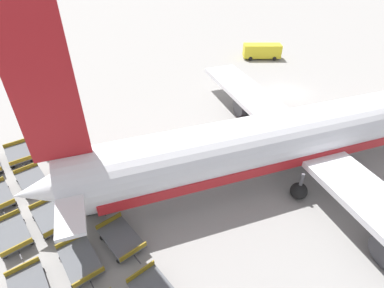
{
  "coord_description": "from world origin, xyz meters",
  "views": [
    {
      "loc": [
        25.67,
        -24.03,
        15.71
      ],
      "look_at": [
        9.17,
        -16.63,
        2.97
      ],
      "focal_mm": 28.0,
      "sensor_mm": 36.0,
      "label": 1
    }
  ],
  "objects_px": {
    "baggage_dolly_row_mid_a_col_b": "(32,180)",
    "baggage_dolly_row_mid_b_col_a": "(49,144)",
    "baggage_dolly_row_mid_b_col_b": "(69,168)",
    "airplane": "(318,132)",
    "service_van": "(262,51)",
    "baggage_dolly_row_mid_b_col_d": "(121,238)",
    "fuel_tanker_primary": "(7,62)",
    "baggage_dolly_row_mid_a_col_a": "(19,154)",
    "baggage_dolly_row_mid_a_col_c": "(51,217)",
    "baggage_dolly_row_mid_b_col_c": "(92,196)",
    "baggage_dolly_row_mid_a_col_d": "(80,260)",
    "baggage_dolly_row_near_col_c": "(12,234)"
  },
  "relations": [
    {
      "from": "baggage_dolly_row_mid_a_col_a",
      "to": "baggage_dolly_row_mid_a_col_b",
      "type": "height_order",
      "value": "same"
    },
    {
      "from": "baggage_dolly_row_mid_b_col_b",
      "to": "baggage_dolly_row_near_col_c",
      "type": "bearing_deg",
      "value": -36.33
    },
    {
      "from": "baggage_dolly_row_mid_b_col_b",
      "to": "baggage_dolly_row_mid_a_col_b",
      "type": "bearing_deg",
      "value": -80.66
    },
    {
      "from": "service_van",
      "to": "baggage_dolly_row_near_col_c",
      "type": "xyz_separation_m",
      "value": [
        21.42,
        -33.48,
        -0.68
      ]
    },
    {
      "from": "baggage_dolly_row_near_col_c",
      "to": "baggage_dolly_row_mid_b_col_d",
      "type": "xyz_separation_m",
      "value": [
        3.07,
        6.1,
        0.0
      ]
    },
    {
      "from": "baggage_dolly_row_mid_b_col_a",
      "to": "baggage_dolly_row_mid_b_col_c",
      "type": "xyz_separation_m",
      "value": [
        8.19,
        2.41,
        0.0
      ]
    },
    {
      "from": "baggage_dolly_row_near_col_c",
      "to": "baggage_dolly_row_mid_b_col_d",
      "type": "height_order",
      "value": "same"
    },
    {
      "from": "airplane",
      "to": "baggage_dolly_row_mid_b_col_a",
      "type": "xyz_separation_m",
      "value": [
        -11.15,
        -19.56,
        -2.6
      ]
    },
    {
      "from": "service_van",
      "to": "baggage_dolly_row_mid_a_col_b",
      "type": "relative_size",
      "value": 1.52
    },
    {
      "from": "baggage_dolly_row_near_col_c",
      "to": "baggage_dolly_row_mid_a_col_c",
      "type": "xyz_separation_m",
      "value": [
        -0.45,
        2.3,
        0.0
      ]
    },
    {
      "from": "airplane",
      "to": "baggage_dolly_row_mid_b_col_d",
      "type": "distance_m",
      "value": 16.36
    },
    {
      "from": "fuel_tanker_primary",
      "to": "baggage_dolly_row_mid_a_col_a",
      "type": "relative_size",
      "value": 2.09
    },
    {
      "from": "baggage_dolly_row_mid_a_col_c",
      "to": "baggage_dolly_row_mid_a_col_d",
      "type": "relative_size",
      "value": 1.0
    },
    {
      "from": "service_van",
      "to": "baggage_dolly_row_near_col_c",
      "type": "height_order",
      "value": "service_van"
    },
    {
      "from": "fuel_tanker_primary",
      "to": "baggage_dolly_row_mid_a_col_d",
      "type": "height_order",
      "value": "fuel_tanker_primary"
    },
    {
      "from": "baggage_dolly_row_mid_b_col_b",
      "to": "baggage_dolly_row_mid_b_col_c",
      "type": "xyz_separation_m",
      "value": [
        3.98,
        1.13,
        0.0
      ]
    },
    {
      "from": "service_van",
      "to": "baggage_dolly_row_mid_b_col_a",
      "type": "bearing_deg",
      "value": -68.92
    },
    {
      "from": "baggage_dolly_row_mid_b_col_c",
      "to": "baggage_dolly_row_mid_b_col_d",
      "type": "bearing_deg",
      "value": 13.54
    },
    {
      "from": "baggage_dolly_row_mid_b_col_a",
      "to": "baggage_dolly_row_mid_a_col_a",
      "type": "bearing_deg",
      "value": -76.9
    },
    {
      "from": "airplane",
      "to": "baggage_dolly_row_mid_a_col_b",
      "type": "height_order",
      "value": "airplane"
    },
    {
      "from": "service_van",
      "to": "baggage_dolly_row_mid_b_col_d",
      "type": "xyz_separation_m",
      "value": [
        24.49,
        -27.38,
        -0.68
      ]
    },
    {
      "from": "baggage_dolly_row_mid_a_col_a",
      "to": "baggage_dolly_row_mid_a_col_d",
      "type": "height_order",
      "value": "same"
    },
    {
      "from": "fuel_tanker_primary",
      "to": "service_van",
      "type": "relative_size",
      "value": 1.38
    },
    {
      "from": "airplane",
      "to": "baggage_dolly_row_mid_b_col_b",
      "type": "relative_size",
      "value": 11.28
    },
    {
      "from": "baggage_dolly_row_mid_b_col_d",
      "to": "baggage_dolly_row_mid_b_col_b",
      "type": "bearing_deg",
      "value": -165.37
    },
    {
      "from": "fuel_tanker_primary",
      "to": "baggage_dolly_row_mid_a_col_b",
      "type": "xyz_separation_m",
      "value": [
        26.79,
        2.67,
        -0.74
      ]
    },
    {
      "from": "service_van",
      "to": "baggage_dolly_row_near_col_c",
      "type": "relative_size",
      "value": 1.52
    },
    {
      "from": "airplane",
      "to": "fuel_tanker_primary",
      "type": "distance_m",
      "value": 40.88
    },
    {
      "from": "baggage_dolly_row_mid_a_col_d",
      "to": "baggage_dolly_row_near_col_c",
      "type": "bearing_deg",
      "value": -134.78
    },
    {
      "from": "airplane",
      "to": "baggage_dolly_row_near_col_c",
      "type": "distance_m",
      "value": 22.4
    },
    {
      "from": "baggage_dolly_row_mid_a_col_c",
      "to": "baggage_dolly_row_mid_b_col_d",
      "type": "bearing_deg",
      "value": 47.23
    },
    {
      "from": "airplane",
      "to": "baggage_dolly_row_mid_b_col_d",
      "type": "height_order",
      "value": "airplane"
    },
    {
      "from": "baggage_dolly_row_mid_b_col_b",
      "to": "baggage_dolly_row_mid_b_col_d",
      "type": "xyz_separation_m",
      "value": [
        8.38,
        2.19,
        0.0
      ]
    },
    {
      "from": "baggage_dolly_row_mid_a_col_c",
      "to": "fuel_tanker_primary",
      "type": "bearing_deg",
      "value": -173.14
    },
    {
      "from": "fuel_tanker_primary",
      "to": "baggage_dolly_row_mid_a_col_d",
      "type": "relative_size",
      "value": 2.09
    },
    {
      "from": "baggage_dolly_row_mid_a_col_a",
      "to": "baggage_dolly_row_mid_a_col_b",
      "type": "relative_size",
      "value": 1.0
    },
    {
      "from": "airplane",
      "to": "baggage_dolly_row_mid_b_col_c",
      "type": "bearing_deg",
      "value": -99.82
    },
    {
      "from": "baggage_dolly_row_mid_b_col_a",
      "to": "baggage_dolly_row_mid_b_col_b",
      "type": "bearing_deg",
      "value": 16.97
    },
    {
      "from": "baggage_dolly_row_mid_a_col_b",
      "to": "baggage_dolly_row_mid_b_col_a",
      "type": "relative_size",
      "value": 1.0
    },
    {
      "from": "baggage_dolly_row_mid_a_col_c",
      "to": "baggage_dolly_row_mid_b_col_c",
      "type": "distance_m",
      "value": 2.88
    },
    {
      "from": "baggage_dolly_row_mid_b_col_b",
      "to": "airplane",
      "type": "bearing_deg",
      "value": 69.18
    },
    {
      "from": "airplane",
      "to": "baggage_dolly_row_mid_a_col_d",
      "type": "height_order",
      "value": "airplane"
    },
    {
      "from": "baggage_dolly_row_mid_b_col_b",
      "to": "baggage_dolly_row_mid_b_col_d",
      "type": "height_order",
      "value": "same"
    },
    {
      "from": "baggage_dolly_row_near_col_c",
      "to": "baggage_dolly_row_mid_b_col_b",
      "type": "xyz_separation_m",
      "value": [
        -5.32,
        3.91,
        0.0
      ]
    },
    {
      "from": "airplane",
      "to": "baggage_dolly_row_mid_b_col_b",
      "type": "height_order",
      "value": "airplane"
    },
    {
      "from": "service_van",
      "to": "baggage_dolly_row_mid_b_col_a",
      "type": "xyz_separation_m",
      "value": [
        11.9,
        -30.86,
        -0.68
      ]
    },
    {
      "from": "airplane",
      "to": "baggage_dolly_row_mid_a_col_b",
      "type": "relative_size",
      "value": 11.28
    },
    {
      "from": "baggage_dolly_row_mid_b_col_c",
      "to": "baggage_dolly_row_mid_b_col_d",
      "type": "distance_m",
      "value": 4.53
    },
    {
      "from": "airplane",
      "to": "baggage_dolly_row_mid_a_col_d",
      "type": "xyz_separation_m",
      "value": [
        1.96,
        -18.56,
        -2.6
      ]
    },
    {
      "from": "baggage_dolly_row_mid_a_col_b",
      "to": "baggage_dolly_row_mid_b_col_b",
      "type": "xyz_separation_m",
      "value": [
        -0.45,
        2.71,
        0.0
      ]
    }
  ]
}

